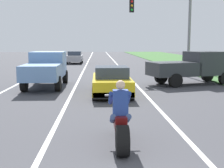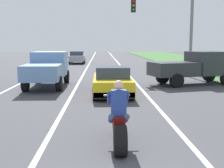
% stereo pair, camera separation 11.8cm
% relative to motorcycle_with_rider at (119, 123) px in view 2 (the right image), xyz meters
% --- Properties ---
extents(lane_stripe_left_solid, '(0.14, 120.00, 0.01)m').
position_rel_motorcycle_with_rider_xyz_m(lane_stripe_left_solid, '(-5.42, 16.24, -0.59)').
color(lane_stripe_left_solid, white).
rests_on(lane_stripe_left_solid, ground).
extents(lane_stripe_right_solid, '(0.14, 120.00, 0.01)m').
position_rel_motorcycle_with_rider_xyz_m(lane_stripe_right_solid, '(1.78, 16.24, -0.59)').
color(lane_stripe_right_solid, white).
rests_on(lane_stripe_right_solid, ground).
extents(lane_stripe_centre_dashed, '(0.14, 120.00, 0.01)m').
position_rel_motorcycle_with_rider_xyz_m(lane_stripe_centre_dashed, '(-1.82, 16.24, -0.59)').
color(lane_stripe_centre_dashed, white).
rests_on(lane_stripe_centre_dashed, ground).
extents(motorcycle_with_rider, '(0.70, 2.21, 1.62)m').
position_rel_motorcycle_with_rider_xyz_m(motorcycle_with_rider, '(0.00, 0.00, 0.00)').
color(motorcycle_with_rider, black).
rests_on(motorcycle_with_rider, ground).
extents(sports_car_yellow, '(1.84, 4.30, 1.37)m').
position_rel_motorcycle_with_rider_xyz_m(sports_car_yellow, '(0.14, 7.37, 0.04)').
color(sports_car_yellow, yellow).
rests_on(sports_car_yellow, ground).
extents(pickup_truck_left_lane_light_blue, '(2.02, 4.80, 1.98)m').
position_rel_motorcycle_with_rider_xyz_m(pickup_truck_left_lane_light_blue, '(-3.46, 9.97, 0.51)').
color(pickup_truck_left_lane_light_blue, '#6B93C6').
rests_on(pickup_truck_left_lane_light_blue, ground).
extents(pickup_truck_right_shoulder_dark_grey, '(5.14, 3.14, 1.98)m').
position_rel_motorcycle_with_rider_xyz_m(pickup_truck_right_shoulder_dark_grey, '(5.17, 10.59, 0.51)').
color(pickup_truck_right_shoulder_dark_grey, '#2D3035').
rests_on(pickup_truck_right_shoulder_dark_grey, ground).
extents(traffic_light_mast_near, '(4.68, 0.34, 6.00)m').
position_rel_motorcycle_with_rider_xyz_m(traffic_light_mast_near, '(4.65, 14.40, 3.41)').
color(traffic_light_mast_near, gray).
rests_on(traffic_light_mast_near, ground).
extents(utility_pole_roadside, '(0.24, 0.24, 8.54)m').
position_rel_motorcycle_with_rider_xyz_m(utility_pole_roadside, '(7.69, 19.49, 3.68)').
color(utility_pole_roadside, brown).
rests_on(utility_pole_roadside, ground).
extents(distant_car_far_ahead, '(1.80, 4.00, 1.50)m').
position_rel_motorcycle_with_rider_xyz_m(distant_car_far_ahead, '(-3.31, 29.48, 0.18)').
color(distant_car_far_ahead, '#99999E').
rests_on(distant_car_far_ahead, ground).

